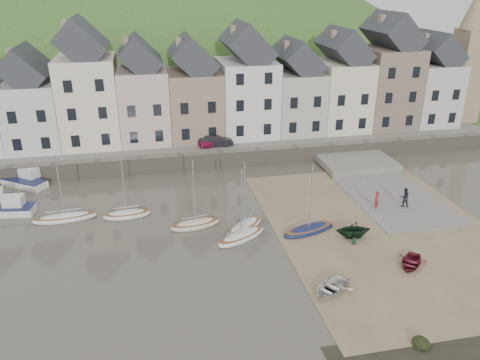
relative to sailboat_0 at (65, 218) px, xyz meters
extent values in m
plane|color=#403A32|center=(15.40, -7.20, -0.26)|extent=(160.00, 160.00, 0.00)
cube|color=#325622|center=(15.40, 24.80, 0.49)|extent=(90.00, 30.00, 1.50)
cube|color=slate|center=(15.40, 13.30, 1.29)|extent=(70.00, 7.00, 0.10)
cube|color=slate|center=(15.40, 9.80, 0.64)|extent=(70.00, 1.20, 1.80)
cube|color=#7A644A|center=(26.40, -7.20, -0.23)|extent=(18.00, 26.00, 0.06)
cube|color=slate|center=(30.40, 0.80, -0.20)|extent=(8.00, 18.00, 0.12)
ellipsoid|color=#325622|center=(10.40, 52.80, -18.26)|extent=(134.40, 84.00, 84.00)
cube|color=silver|center=(-4.65, 16.80, 4.99)|extent=(5.80, 8.00, 7.50)
cube|color=gray|center=(-6.10, 16.80, 11.66)|extent=(0.60, 0.90, 1.40)
cube|color=beige|center=(1.50, 16.80, 6.24)|extent=(6.40, 8.00, 10.00)
cube|color=gray|center=(-0.10, 16.80, 14.47)|extent=(0.60, 0.90, 1.40)
cube|color=#C7AAA5|center=(7.55, 16.80, 5.49)|extent=(5.60, 8.00, 8.50)
cube|color=gray|center=(6.15, 16.80, 12.56)|extent=(0.60, 0.90, 1.40)
cube|color=gray|center=(13.50, 16.80, 5.24)|extent=(6.20, 8.00, 8.00)
cube|color=gray|center=(11.95, 16.80, 12.37)|extent=(0.60, 0.90, 1.40)
cube|color=silver|center=(19.95, 16.80, 5.74)|extent=(6.60, 8.00, 9.00)
cube|color=gray|center=(18.30, 16.80, 13.57)|extent=(0.60, 0.90, 1.40)
cube|color=#B0ABA0|center=(26.20, 16.80, 4.99)|extent=(5.80, 8.00, 7.50)
cube|color=gray|center=(24.75, 16.80, 11.66)|extent=(0.60, 0.90, 1.40)
cube|color=beige|center=(32.15, 16.80, 5.49)|extent=(6.00, 8.00, 8.50)
cube|color=gray|center=(30.65, 16.80, 12.77)|extent=(0.60, 0.90, 1.40)
cube|color=#786556|center=(38.40, 16.80, 6.24)|extent=(6.40, 8.00, 10.00)
cube|color=gray|center=(36.80, 16.80, 14.47)|extent=(0.60, 0.90, 1.40)
cube|color=beige|center=(44.55, 16.80, 5.24)|extent=(5.80, 8.00, 8.00)
cube|color=gray|center=(43.10, 16.80, 12.16)|extent=(0.60, 0.90, 1.40)
cube|color=#997F60|center=(49.95, 16.80, 7.24)|extent=(3.50, 3.50, 12.00)
cone|color=#997F60|center=(49.95, 16.80, 16.24)|extent=(4.00, 4.00, 6.00)
ellipsoid|color=silver|center=(0.00, 0.00, -0.06)|extent=(5.53, 1.94, 0.84)
ellipsoid|color=brown|center=(0.00, 0.00, 0.16)|extent=(5.08, 1.77, 0.20)
cylinder|color=#B2B5B7|center=(0.00, 0.00, 3.04)|extent=(0.10, 0.10, 5.60)
cylinder|color=#B2B5B7|center=(0.00, 0.00, 0.69)|extent=(2.98, 0.33, 0.08)
ellipsoid|color=silver|center=(5.28, -0.46, -0.06)|extent=(4.24, 1.73, 0.84)
ellipsoid|color=brown|center=(5.28, -0.46, 0.16)|extent=(3.90, 1.58, 0.20)
cylinder|color=#B2B5B7|center=(5.28, -0.46, 3.04)|extent=(0.10, 0.10, 5.60)
cylinder|color=#B2B5B7|center=(5.28, -0.46, 0.69)|extent=(2.29, 0.21, 0.08)
ellipsoid|color=beige|center=(11.02, -3.50, -0.06)|extent=(4.51, 2.27, 0.84)
ellipsoid|color=brown|center=(11.02, -3.50, 0.16)|extent=(4.14, 2.06, 0.20)
cylinder|color=#B2B5B7|center=(11.02, -3.50, 3.04)|extent=(0.10, 0.10, 5.60)
cylinder|color=#B2B5B7|center=(11.02, -3.50, 0.69)|extent=(2.34, 0.51, 0.08)
ellipsoid|color=silver|center=(15.01, -4.81, -0.06)|extent=(4.29, 4.04, 0.84)
ellipsoid|color=brown|center=(15.01, -4.81, 0.16)|extent=(3.94, 3.70, 0.20)
cylinder|color=#B2B5B7|center=(15.01, -4.81, 3.04)|extent=(0.10, 0.10, 5.60)
cylinder|color=#B2B5B7|center=(15.01, -4.81, 0.69)|extent=(1.87, 1.66, 0.08)
ellipsoid|color=silver|center=(14.46, -6.30, -0.06)|extent=(4.87, 3.59, 0.84)
ellipsoid|color=brown|center=(14.46, -6.30, 0.16)|extent=(4.47, 3.28, 0.20)
cylinder|color=#B2B5B7|center=(14.46, -6.30, 3.04)|extent=(0.10, 0.10, 5.60)
cylinder|color=#B2B5B7|center=(14.46, -6.30, 0.69)|extent=(2.32, 1.32, 0.08)
ellipsoid|color=#161D45|center=(20.18, -6.36, -0.06)|extent=(5.09, 2.80, 0.84)
ellipsoid|color=brown|center=(20.18, -6.36, 0.16)|extent=(4.68, 2.56, 0.20)
cylinder|color=#B2B5B7|center=(20.18, -6.36, 3.04)|extent=(0.10, 0.10, 5.60)
cylinder|color=#B2B5B7|center=(20.18, -6.36, 0.69)|extent=(2.59, 0.82, 0.08)
cube|color=silver|center=(-5.29, 2.27, 0.09)|extent=(5.05, 2.35, 0.70)
cube|color=#161D45|center=(-5.29, 2.27, 0.46)|extent=(4.96, 2.38, 0.08)
cube|color=silver|center=(-4.57, 2.37, 0.94)|extent=(1.85, 1.42, 1.00)
cube|color=silver|center=(-5.15, 8.62, 0.09)|extent=(5.18, 4.36, 0.70)
cube|color=#161D45|center=(-5.15, 8.62, 0.46)|extent=(5.12, 4.34, 0.08)
cube|color=silver|center=(-4.52, 9.07, 0.94)|extent=(2.16, 2.02, 1.00)
imported|color=silver|center=(18.90, -14.38, 0.13)|extent=(3.92, 3.63, 0.66)
imported|color=black|center=(23.38, -7.97, 0.54)|extent=(3.06, 2.72, 1.48)
imported|color=maroon|center=(25.81, -12.68, 0.09)|extent=(3.37, 3.43, 0.58)
imported|color=maroon|center=(27.64, -3.49, 0.70)|extent=(0.73, 0.68, 1.67)
imported|color=black|center=(30.30, -3.72, 0.78)|extent=(1.03, 0.89, 1.84)
imported|color=#9A1644|center=(15.05, 12.30, 1.94)|extent=(3.73, 2.06, 1.20)
imported|color=black|center=(15.38, 12.30, 1.98)|extent=(3.88, 1.39, 1.27)
ellipsoid|color=black|center=(21.86, -20.32, -0.15)|extent=(0.55, 0.60, 0.36)
ellipsoid|color=black|center=(22.10, -20.21, -0.06)|extent=(1.00, 1.10, 0.65)
camera|label=1|loc=(7.61, -38.74, 19.26)|focal=35.16mm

